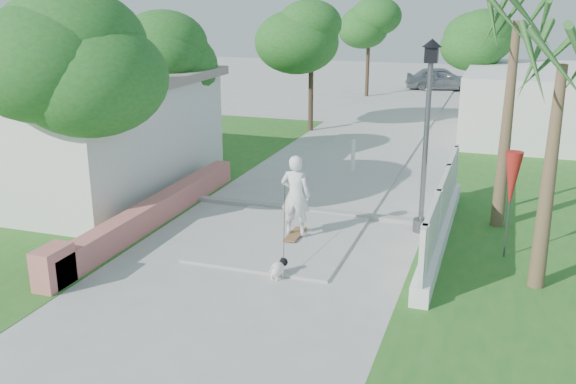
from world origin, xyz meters
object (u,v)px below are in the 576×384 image
at_px(street_lamp, 427,130).
at_px(skateboarder, 287,212).
at_px(bollard, 353,155).
at_px(dog, 278,268).
at_px(patio_umbrella, 512,181).
at_px(parked_car, 441,79).

relative_size(street_lamp, skateboarder, 1.81).
xyz_separation_m(bollard, dog, (0.41, -8.04, -0.37)).
height_order(street_lamp, skateboarder, street_lamp).
xyz_separation_m(patio_umbrella, dog, (-4.19, -2.54, -1.48)).
height_order(bollard, patio_umbrella, patio_umbrella).
bearing_deg(street_lamp, dog, -122.94).
xyz_separation_m(skateboarder, dog, (0.33, -1.48, -0.65)).
distance_m(bollard, patio_umbrella, 7.25).
distance_m(patio_umbrella, parked_car, 25.46).
height_order(patio_umbrella, skateboarder, patio_umbrella).
relative_size(street_lamp, parked_car, 1.11).
relative_size(dog, parked_car, 0.14).
distance_m(dog, parked_car, 27.67).
xyz_separation_m(patio_umbrella, parked_car, (-3.99, 25.12, -1.00)).
xyz_separation_m(street_lamp, skateboarder, (-2.62, -2.06, -1.57)).
xyz_separation_m(bollard, parked_car, (0.61, 19.62, 0.10)).
bearing_deg(skateboarder, dog, 100.03).
bearing_deg(street_lamp, bollard, 120.96).
bearing_deg(patio_umbrella, street_lamp, 152.24).
bearing_deg(dog, patio_umbrella, 49.80).
height_order(dog, parked_car, parked_car).
distance_m(street_lamp, bollard, 5.56).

